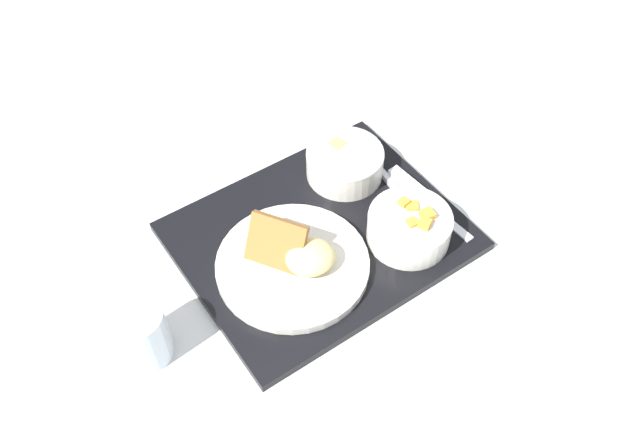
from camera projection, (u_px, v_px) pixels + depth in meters
name	position (u px, v px, depth m)	size (l,w,h in m)	color
ground_plane	(320.00, 239.00, 0.99)	(4.00, 4.00, 0.00)	silver
serving_tray	(320.00, 236.00, 0.99)	(0.40, 0.32, 0.01)	black
bowl_salad	(410.00, 226.00, 0.96)	(0.12, 0.12, 0.06)	silver
bowl_soup	(345.00, 162.00, 1.04)	(0.12, 0.12, 0.05)	silver
plate_main	(294.00, 262.00, 0.93)	(0.21, 0.21, 0.08)	silver
knife	(413.00, 189.00, 1.03)	(0.03, 0.17, 0.02)	silver
spoon	(412.00, 208.00, 1.00)	(0.04, 0.15, 0.01)	silver
glass_water	(143.00, 337.00, 0.84)	(0.07, 0.07, 0.09)	silver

